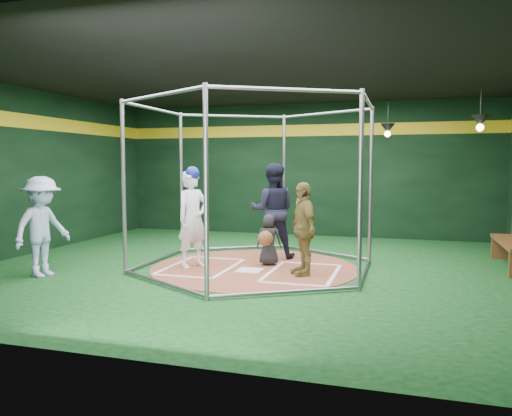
% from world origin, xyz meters
% --- Properties ---
extents(room_shell, '(10.10, 9.10, 3.53)m').
position_xyz_m(room_shell, '(0.00, 0.01, 1.75)').
color(room_shell, '#0C3712').
rests_on(room_shell, ground).
extents(clay_disc, '(3.80, 3.80, 0.01)m').
position_xyz_m(clay_disc, '(0.00, 0.00, 0.01)').
color(clay_disc, brown).
rests_on(clay_disc, ground).
extents(home_plate, '(0.43, 0.43, 0.01)m').
position_xyz_m(home_plate, '(0.00, -0.30, 0.02)').
color(home_plate, white).
rests_on(home_plate, clay_disc).
extents(batter_box_left, '(1.17, 1.77, 0.01)m').
position_xyz_m(batter_box_left, '(-0.95, -0.25, 0.02)').
color(batter_box_left, white).
rests_on(batter_box_left, clay_disc).
extents(batter_box_right, '(1.17, 1.77, 0.01)m').
position_xyz_m(batter_box_right, '(0.95, -0.25, 0.02)').
color(batter_box_right, white).
rests_on(batter_box_right, clay_disc).
extents(batting_cage, '(4.05, 4.67, 3.00)m').
position_xyz_m(batting_cage, '(-0.00, -0.00, 1.50)').
color(batting_cage, gray).
rests_on(batting_cage, ground).
extents(pendant_lamp_near, '(0.34, 0.34, 0.90)m').
position_xyz_m(pendant_lamp_near, '(2.20, 3.60, 2.74)').
color(pendant_lamp_near, black).
rests_on(pendant_lamp_near, room_shell).
extents(pendant_lamp_far, '(0.34, 0.34, 0.90)m').
position_xyz_m(pendant_lamp_far, '(4.00, 2.00, 2.74)').
color(pendant_lamp_far, black).
rests_on(pendant_lamp_far, room_shell).
extents(batter_figure, '(0.69, 0.78, 1.85)m').
position_xyz_m(batter_figure, '(-1.10, -0.28, 0.93)').
color(batter_figure, silver).
rests_on(batter_figure, clay_disc).
extents(visitor_leopard, '(0.81, 1.00, 1.59)m').
position_xyz_m(visitor_leopard, '(0.97, -0.34, 0.81)').
color(visitor_leopard, '#A88F48').
rests_on(visitor_leopard, clay_disc).
extents(catcher_figure, '(0.52, 0.59, 0.96)m').
position_xyz_m(catcher_figure, '(0.19, 0.27, 0.50)').
color(catcher_figure, black).
rests_on(catcher_figure, clay_disc).
extents(umpire, '(1.06, 0.90, 1.91)m').
position_xyz_m(umpire, '(0.07, 1.05, 0.97)').
color(umpire, black).
rests_on(umpire, clay_disc).
extents(bystander_blue, '(0.80, 1.19, 1.70)m').
position_xyz_m(bystander_blue, '(-3.26, -1.68, 0.85)').
color(bystander_blue, '#ACBFE4').
rests_on(bystander_blue, ground).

